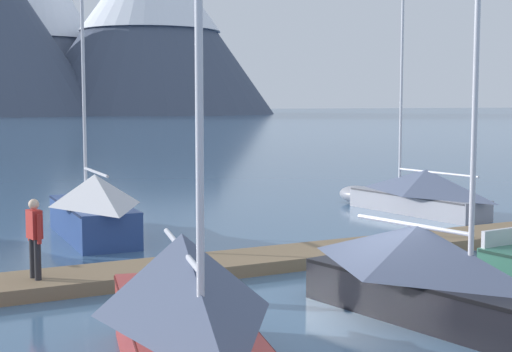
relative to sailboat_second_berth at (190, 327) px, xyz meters
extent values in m
plane|color=#426689|center=(5.27, 3.08, -1.00)|extent=(700.00, 700.00, 0.00)
cone|color=slate|center=(40.07, 251.01, 28.36)|extent=(58.98, 58.98, 58.72)
cone|color=#424C60|center=(69.75, 222.43, 26.78)|extent=(77.70, 77.70, 55.57)
cube|color=#846B4C|center=(5.27, 7.08, -0.85)|extent=(20.49, 2.56, 0.30)
cylinder|color=#38383D|center=(5.30, 6.31, -0.88)|extent=(19.62, 0.97, 0.24)
cylinder|color=#38383D|center=(5.24, 7.84, -0.88)|extent=(19.62, 0.97, 0.24)
cube|color=#501614|center=(0.05, 0.24, 0.02)|extent=(2.66, 5.93, 0.06)
cylinder|color=silver|center=(-0.15, -0.78, 3.61)|extent=(0.10, 0.10, 7.11)
cylinder|color=silver|center=(0.14, 0.75, 0.92)|extent=(0.67, 3.06, 0.08)
pyramid|color=#4C5670|center=(0.13, 0.67, 0.61)|extent=(2.67, 4.93, 1.10)
cube|color=navy|center=(1.64, 12.61, -0.48)|extent=(1.71, 4.99, 1.04)
ellipsoid|color=navy|center=(1.68, 15.38, -0.48)|extent=(1.41, 1.72, 0.99)
cube|color=#121D39|center=(1.64, 12.61, 0.00)|extent=(1.74, 4.89, 0.06)
cylinder|color=silver|center=(1.66, 13.45, 4.20)|extent=(0.10, 0.10, 8.31)
cylinder|color=silver|center=(1.64, 12.05, 1.00)|extent=(0.12, 2.81, 0.08)
pyramid|color=silver|center=(1.64, 12.23, 0.48)|extent=(1.94, 4.00, 0.88)
cube|color=black|center=(5.44, 1.74, -0.59)|extent=(2.85, 5.33, 0.81)
cube|color=black|center=(5.44, 1.74, -0.23)|extent=(2.87, 5.24, 0.06)
cylinder|color=silver|center=(5.60, 0.95, 3.80)|extent=(0.10, 0.10, 7.98)
cylinder|color=silver|center=(5.32, 2.30, 0.67)|extent=(0.65, 2.72, 0.08)
pyramid|color=#4C5670|center=(5.36, 2.11, 0.26)|extent=(2.89, 4.39, 0.89)
cube|color=silver|center=(8.41, 3.01, 0.09)|extent=(1.51, 0.28, 0.36)
cube|color=#93939E|center=(13.30, 12.57, -0.65)|extent=(2.14, 5.84, 0.71)
ellipsoid|color=#93939E|center=(12.85, 15.71, -0.65)|extent=(1.39, 1.94, 0.68)
cube|color=#424247|center=(13.30, 12.57, -0.33)|extent=(2.16, 5.73, 0.06)
cylinder|color=silver|center=(13.17, 13.44, 3.70)|extent=(0.10, 0.10, 7.98)
cylinder|color=silver|center=(13.43, 11.64, 0.54)|extent=(0.59, 3.61, 0.08)
pyramid|color=#4C5670|center=(13.36, 12.15, 0.17)|extent=(2.23, 4.74, 0.91)
cylinder|color=#232328|center=(-0.90, 6.65, -0.27)|extent=(0.14, 0.14, 0.86)
cylinder|color=#232328|center=(-0.96, 6.90, -0.27)|extent=(0.14, 0.14, 0.86)
cube|color=#B22823|center=(-0.93, 6.77, 0.46)|extent=(0.30, 0.42, 0.60)
sphere|color=beige|center=(-0.93, 6.77, 0.88)|extent=(0.22, 0.22, 0.22)
cylinder|color=#B22823|center=(-0.87, 6.53, 0.39)|extent=(0.09, 0.09, 0.62)
cylinder|color=#B22823|center=(-0.99, 7.02, 0.39)|extent=(0.09, 0.09, 0.62)
camera|label=1|loc=(-3.43, -9.29, 3.01)|focal=53.23mm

